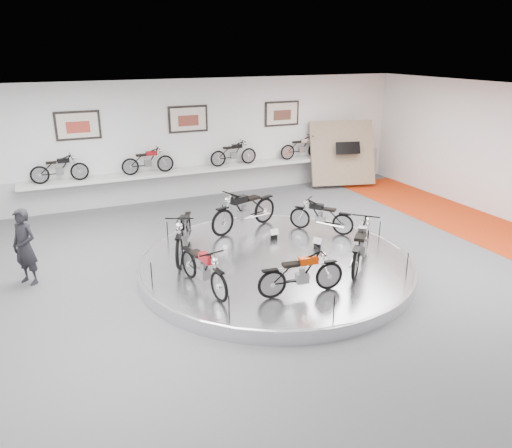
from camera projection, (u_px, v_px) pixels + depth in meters
name	position (u px, v px, depth m)	size (l,w,h in m)	color
floor	(281.00, 275.00, 11.51)	(16.00, 16.00, 0.00)	#525254
ceiling	(284.00, 98.00, 10.17)	(16.00, 16.00, 0.00)	white
wall_back	(189.00, 140.00, 16.86)	(16.00, 16.00, 0.00)	white
orange_carpet_strip	(495.00, 233.00, 14.12)	(2.40, 12.60, 0.01)	red
dado_band	(191.00, 182.00, 17.33)	(15.68, 0.04, 1.10)	#BCBCBA
display_platform	(275.00, 264.00, 11.72)	(6.40, 6.40, 0.30)	silver
platform_rim	(275.00, 260.00, 11.68)	(6.40, 6.40, 0.10)	#B2B2BA
shelf	(193.00, 171.00, 16.94)	(11.00, 0.55, 0.10)	silver
poster_left	(78.00, 125.00, 15.25)	(1.35, 0.06, 0.88)	beige
poster_center	(188.00, 119.00, 16.59)	(1.35, 0.06, 0.88)	beige
poster_right	(282.00, 114.00, 17.93)	(1.35, 0.06, 0.88)	beige
display_panel	(342.00, 153.00, 18.49)	(2.40, 0.12, 2.40)	#917F5C
shelf_bike_a	(60.00, 170.00, 15.19)	(1.22, 0.42, 0.73)	black
shelf_bike_b	(148.00, 163.00, 16.22)	(1.22, 0.42, 0.73)	maroon
shelf_bike_c	(234.00, 155.00, 17.38)	(1.22, 0.42, 0.73)	black
shelf_bike_d	(301.00, 149.00, 18.41)	(1.22, 0.42, 0.73)	#B9B9BD
bike_a	(321.00, 216.00, 13.22)	(1.51, 0.53, 0.89)	black
bike_b	(244.00, 210.00, 13.35)	(1.90, 0.67, 1.12)	black
bike_c	(183.00, 233.00, 11.68)	(1.87, 0.66, 1.10)	black
bike_d	(203.00, 268.00, 10.05)	(1.61, 0.57, 0.95)	maroon
bike_e	(301.00, 273.00, 9.86)	(1.54, 0.55, 0.91)	#B32D00
bike_f	(361.00, 244.00, 11.09)	(1.82, 0.64, 1.07)	#B9B9BD
visitor	(25.00, 247.00, 10.87)	(0.63, 0.41, 1.72)	black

